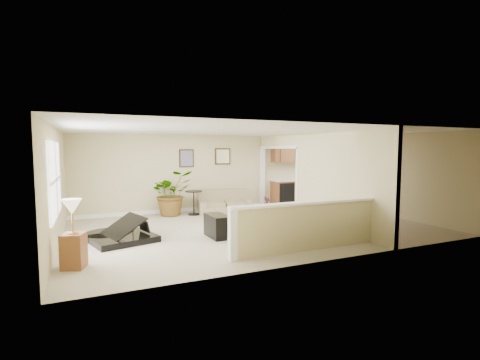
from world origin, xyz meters
name	(u,v)px	position (x,y,z in m)	size (l,w,h in m)	color
floor	(252,227)	(0.00, 0.00, 0.00)	(9.00, 9.00, 0.00)	#B2AB8A
back_wall	(214,173)	(0.00, 3.00, 1.25)	(9.00, 0.04, 2.50)	beige
front_wall	(325,193)	(0.00, -3.00, 1.25)	(9.00, 0.04, 2.50)	beige
left_wall	(56,187)	(-4.50, 0.00, 1.25)	(0.04, 6.00, 2.50)	beige
right_wall	(384,175)	(4.50, 0.00, 1.25)	(0.04, 6.00, 2.50)	beige
ceiling	(253,131)	(0.00, 0.00, 2.50)	(9.00, 6.00, 0.04)	silver
kitchen_vinyl	(348,218)	(3.15, 0.00, 0.00)	(2.70, 6.00, 0.01)	gray
interior_partition	(306,178)	(1.80, 0.25, 1.22)	(0.18, 5.99, 2.50)	beige
pony_half_wall	(305,225)	(0.08, -2.30, 0.52)	(3.42, 0.22, 1.00)	beige
left_window	(54,180)	(-4.49, -0.50, 1.45)	(0.05, 2.15, 1.45)	white
wall_art_left	(187,158)	(-0.95, 2.97, 1.75)	(0.48, 0.04, 0.58)	#362813
wall_mirror	(223,156)	(0.30, 2.97, 1.80)	(0.55, 0.04, 0.55)	#362813
kitchen_cabinets	(299,181)	(3.19, 2.73, 0.87)	(2.36, 0.65, 2.33)	brown
piano	(120,218)	(-3.26, 0.00, 0.51)	(1.76, 1.75, 1.23)	black
piano_bench	(218,226)	(-1.17, -0.58, 0.26)	(0.40, 0.79, 0.52)	black
loveseat	(224,201)	(0.10, 2.34, 0.36)	(1.85, 1.27, 0.95)	#9B8563
accent_table	(194,199)	(-0.91, 2.33, 0.48)	(0.52, 0.52, 0.75)	black
palm_plant	(172,193)	(-1.56, 2.52, 0.68)	(1.41, 1.27, 1.39)	black
small_plant	(267,205)	(1.45, 1.95, 0.20)	(0.33, 0.33, 0.48)	black
lamp_stand	(73,239)	(-4.15, -1.60, 0.50)	(0.44, 0.44, 1.19)	brown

